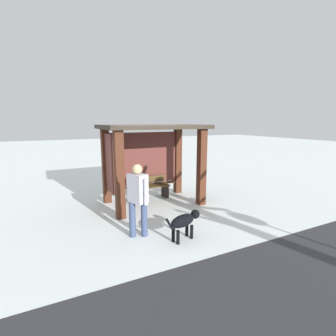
# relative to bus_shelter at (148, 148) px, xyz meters

# --- Properties ---
(ground_plane) EXTENTS (60.00, 60.00, 0.00)m
(ground_plane) POSITION_rel_bus_shelter_xyz_m (0.09, -0.17, -1.67)
(ground_plane) COLOR white
(bus_shelter) EXTENTS (2.94, 1.94, 2.36)m
(bus_shelter) POSITION_rel_bus_shelter_xyz_m (0.00, 0.00, 0.00)
(bus_shelter) COLOR #452215
(bus_shelter) RESTS_ON ground
(bench_left_inside) EXTENTS (1.39, 0.40, 0.71)m
(bench_left_inside) POSITION_rel_bus_shelter_xyz_m (0.09, 0.29, -1.34)
(bench_left_inside) COLOR #49391E
(bench_left_inside) RESTS_ON ground
(person_walking) EXTENTS (0.42, 0.57, 1.59)m
(person_walking) POSITION_rel_bus_shelter_xyz_m (-1.09, -2.08, -0.76)
(person_walking) COLOR #B4B1BF
(person_walking) RESTS_ON ground
(dog) EXTENTS (0.92, 0.38, 0.59)m
(dog) POSITION_rel_bus_shelter_xyz_m (-0.27, -2.65, -1.27)
(dog) COLOR black
(dog) RESTS_ON ground
(road_strip) EXTENTS (36.00, 3.45, 0.01)m
(road_strip) POSITION_rel_bus_shelter_xyz_m (0.09, -5.23, -1.67)
(road_strip) COLOR #2F2E33
(road_strip) RESTS_ON ground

